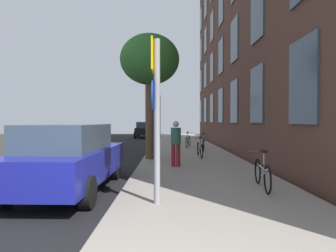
{
  "coord_description": "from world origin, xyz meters",
  "views": [
    {
      "loc": [
        0.08,
        -1.33,
        1.71
      ],
      "look_at": [
        0.1,
        10.49,
        1.5
      ],
      "focal_mm": 29.75,
      "sensor_mm": 36.0,
      "label": 1
    }
  ],
  "objects_px": {
    "traffic_light": "(158,109)",
    "bicycle_3": "(188,141)",
    "sign_post": "(155,107)",
    "car_1": "(143,129)",
    "bicycle_1": "(199,149)",
    "bicycle_2": "(203,144)",
    "car_0": "(69,157)",
    "bicycle_0": "(262,173)",
    "pedestrian_0": "(175,140)",
    "tree_near": "(149,62)"
  },
  "relations": [
    {
      "from": "traffic_light",
      "to": "pedestrian_0",
      "type": "bearing_deg",
      "value": -85.78
    },
    {
      "from": "traffic_light",
      "to": "car_0",
      "type": "xyz_separation_m",
      "value": [
        -1.54,
        -17.97,
        -1.92
      ]
    },
    {
      "from": "tree_near",
      "to": "bicycle_3",
      "type": "height_order",
      "value": "tree_near"
    },
    {
      "from": "bicycle_1",
      "to": "car_1",
      "type": "relative_size",
      "value": 0.38
    },
    {
      "from": "bicycle_2",
      "to": "car_1",
      "type": "xyz_separation_m",
      "value": [
        -4.38,
        14.34,
        0.34
      ]
    },
    {
      "from": "traffic_light",
      "to": "bicycle_0",
      "type": "height_order",
      "value": "traffic_light"
    },
    {
      "from": "pedestrian_0",
      "to": "car_1",
      "type": "xyz_separation_m",
      "value": [
        -2.78,
        19.25,
        -0.19
      ]
    },
    {
      "from": "bicycle_0",
      "to": "bicycle_1",
      "type": "relative_size",
      "value": 0.99
    },
    {
      "from": "tree_near",
      "to": "pedestrian_0",
      "type": "relative_size",
      "value": 3.29
    },
    {
      "from": "sign_post",
      "to": "bicycle_1",
      "type": "height_order",
      "value": "sign_post"
    },
    {
      "from": "bicycle_0",
      "to": "pedestrian_0",
      "type": "relative_size",
      "value": 1.06
    },
    {
      "from": "bicycle_1",
      "to": "bicycle_2",
      "type": "height_order",
      "value": "bicycle_2"
    },
    {
      "from": "bicycle_2",
      "to": "sign_post",
      "type": "bearing_deg",
      "value": -102.73
    },
    {
      "from": "bicycle_0",
      "to": "bicycle_2",
      "type": "bearing_deg",
      "value": 92.47
    },
    {
      "from": "tree_near",
      "to": "bicycle_2",
      "type": "relative_size",
      "value": 3.22
    },
    {
      "from": "bicycle_1",
      "to": "pedestrian_0",
      "type": "bearing_deg",
      "value": -113.91
    },
    {
      "from": "tree_near",
      "to": "bicycle_3",
      "type": "bearing_deg",
      "value": 68.95
    },
    {
      "from": "pedestrian_0",
      "to": "car_0",
      "type": "bearing_deg",
      "value": -130.68
    },
    {
      "from": "traffic_light",
      "to": "bicycle_3",
      "type": "distance_m",
      "value": 8.27
    },
    {
      "from": "car_0",
      "to": "traffic_light",
      "type": "bearing_deg",
      "value": 85.1
    },
    {
      "from": "bicycle_3",
      "to": "sign_post",
      "type": "bearing_deg",
      "value": -97.17
    },
    {
      "from": "sign_post",
      "to": "bicycle_3",
      "type": "relative_size",
      "value": 1.86
    },
    {
      "from": "bicycle_3",
      "to": "traffic_light",
      "type": "bearing_deg",
      "value": 104.92
    },
    {
      "from": "car_0",
      "to": "bicycle_0",
      "type": "bearing_deg",
      "value": -1.96
    },
    {
      "from": "sign_post",
      "to": "bicycle_3",
      "type": "distance_m",
      "value": 11.8
    },
    {
      "from": "tree_near",
      "to": "car_1",
      "type": "relative_size",
      "value": 1.17
    },
    {
      "from": "car_1",
      "to": "bicycle_2",
      "type": "bearing_deg",
      "value": -73.03
    },
    {
      "from": "tree_near",
      "to": "car_0",
      "type": "xyz_separation_m",
      "value": [
        -1.59,
        -5.1,
        -3.38
      ]
    },
    {
      "from": "sign_post",
      "to": "traffic_light",
      "type": "height_order",
      "value": "traffic_light"
    },
    {
      "from": "car_0",
      "to": "car_1",
      "type": "bearing_deg",
      "value": 90.37
    },
    {
      "from": "tree_near",
      "to": "car_1",
      "type": "height_order",
      "value": "tree_near"
    },
    {
      "from": "tree_near",
      "to": "bicycle_1",
      "type": "distance_m",
      "value": 4.37
    },
    {
      "from": "sign_post",
      "to": "car_0",
      "type": "distance_m",
      "value": 2.75
    },
    {
      "from": "car_1",
      "to": "bicycle_3",
      "type": "bearing_deg",
      "value": -72.76
    },
    {
      "from": "tree_near",
      "to": "pedestrian_0",
      "type": "bearing_deg",
      "value": -62.79
    },
    {
      "from": "bicycle_0",
      "to": "bicycle_3",
      "type": "bearing_deg",
      "value": 95.43
    },
    {
      "from": "tree_near",
      "to": "sign_post",
      "type": "bearing_deg",
      "value": -85.26
    },
    {
      "from": "bicycle_2",
      "to": "bicycle_0",
      "type": "bearing_deg",
      "value": -87.53
    },
    {
      "from": "bicycle_1",
      "to": "pedestrian_0",
      "type": "relative_size",
      "value": 1.07
    },
    {
      "from": "car_0",
      "to": "car_1",
      "type": "height_order",
      "value": "same"
    },
    {
      "from": "car_1",
      "to": "pedestrian_0",
      "type": "bearing_deg",
      "value": -81.77
    },
    {
      "from": "bicycle_0",
      "to": "pedestrian_0",
      "type": "height_order",
      "value": "pedestrian_0"
    },
    {
      "from": "bicycle_0",
      "to": "bicycle_1",
      "type": "bearing_deg",
      "value": 97.92
    },
    {
      "from": "bicycle_2",
      "to": "pedestrian_0",
      "type": "relative_size",
      "value": 1.02
    },
    {
      "from": "pedestrian_0",
      "to": "tree_near",
      "type": "bearing_deg",
      "value": 117.21
    },
    {
      "from": "bicycle_0",
      "to": "car_1",
      "type": "bearing_deg",
      "value": 101.88
    },
    {
      "from": "traffic_light",
      "to": "bicycle_1",
      "type": "bearing_deg",
      "value": -79.73
    },
    {
      "from": "bicycle_0",
      "to": "pedestrian_0",
      "type": "xyz_separation_m",
      "value": [
        -1.94,
        3.23,
        0.55
      ]
    },
    {
      "from": "bicycle_0",
      "to": "car_0",
      "type": "bearing_deg",
      "value": 178.04
    },
    {
      "from": "sign_post",
      "to": "car_1",
      "type": "height_order",
      "value": "sign_post"
    }
  ]
}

